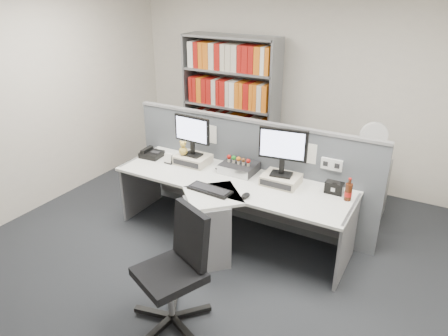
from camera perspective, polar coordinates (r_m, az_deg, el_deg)
The scene contains 21 objects.
ground at distance 4.21m, azimuth -4.49°, elevation -14.74°, with size 5.50×5.50×0.00m, color #2B2E32.
room_shell at distance 3.39m, azimuth -5.48°, elevation 9.54°, with size 5.04×5.54×2.72m.
partition at distance 4.79m, azimuth 3.57°, elevation -0.41°, with size 3.00×0.08×1.27m.
desk at distance 4.37m, azimuth -0.36°, elevation -5.82°, with size 2.60×1.20×0.72m.
monitor_riser_left at distance 4.80m, azimuth -4.34°, elevation 1.21°, with size 0.38×0.31×0.10m.
monitor_riser_right at distance 4.34m, azimuth 7.89°, elevation -1.59°, with size 0.38×0.31×0.10m.
monitor_left at distance 4.69m, azimuth -4.45°, elevation 4.94°, with size 0.46×0.16×0.47m.
monitor_right at distance 4.20m, azimuth 8.16°, elevation 2.75°, with size 0.50×0.19×0.51m.
desktop_pc at distance 4.58m, azimuth 2.10°, elevation 0.08°, with size 0.38×0.34×0.10m.
figurines at distance 4.53m, azimuth 2.02°, elevation 1.18°, with size 0.29×0.05×0.09m.
keyboard at distance 4.17m, azimuth -1.97°, elevation -3.02°, with size 0.47×0.20×0.03m.
mouse at distance 4.04m, azimuth 3.04°, elevation -3.84°, with size 0.07×0.12×0.04m, color black.
desk_phone at distance 5.05m, azimuth -10.05°, elevation 1.95°, with size 0.26×0.24×0.10m.
desk_calendar at distance 4.83m, azimuth -7.66°, elevation 1.23°, with size 0.10×0.08×0.12m.
plush_toy at distance 4.78m, azimuth -5.68°, elevation 2.62°, with size 0.10×0.10×0.17m.
speaker at distance 4.25m, azimuth 15.05°, elevation -2.66°, with size 0.18×0.10×0.12m, color black.
cola_bottle at distance 4.14m, azimuth 16.86°, elevation -3.20°, with size 0.07×0.07×0.24m.
shelving_unit at distance 6.07m, azimuth 0.92°, elevation 8.29°, with size 1.41×0.40×2.00m.
filing_cabinet at distance 5.26m, azimuth 18.96°, elevation -3.06°, with size 0.45×0.61×0.70m.
desk_fan at distance 5.00m, azimuth 20.00°, elevation 3.86°, with size 0.30×0.19×0.52m.
office_chair at distance 3.46m, azimuth -6.48°, elevation -13.35°, with size 0.67×0.68×1.01m.
Camera 1 is at (1.88, -2.68, 2.64)m, focal length 32.96 mm.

